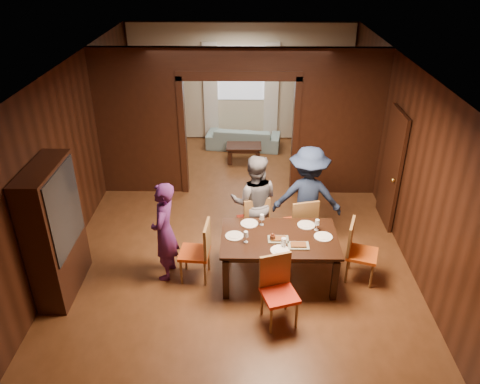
{
  "coord_description": "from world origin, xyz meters",
  "views": [
    {
      "loc": [
        0.15,
        -6.93,
        4.62
      ],
      "look_at": [
        0.05,
        -0.4,
        1.05
      ],
      "focal_mm": 35.0,
      "sensor_mm": 36.0,
      "label": 1
    }
  ],
  "objects_px": {
    "coffee_table": "(244,153)",
    "chair_far_r": "(300,222)",
    "hutch": "(55,231)",
    "sofa": "(243,138)",
    "dining_table": "(279,258)",
    "chair_near": "(280,293)",
    "person_navy": "(307,197)",
    "person_purple": "(164,232)",
    "chair_right": "(362,252)",
    "chair_far_l": "(253,219)",
    "chair_left": "(194,251)",
    "person_grey": "(254,202)"
  },
  "relations": [
    {
      "from": "coffee_table",
      "to": "chair_far_r",
      "type": "relative_size",
      "value": 0.82
    },
    {
      "from": "hutch",
      "to": "coffee_table",
      "type": "bearing_deg",
      "value": 60.0
    },
    {
      "from": "sofa",
      "to": "dining_table",
      "type": "bearing_deg",
      "value": 103.68
    },
    {
      "from": "chair_near",
      "to": "person_navy",
      "type": "bearing_deg",
      "value": 55.86
    },
    {
      "from": "person_purple",
      "to": "hutch",
      "type": "height_order",
      "value": "hutch"
    },
    {
      "from": "chair_right",
      "to": "chair_far_l",
      "type": "distance_m",
      "value": 1.86
    },
    {
      "from": "coffee_table",
      "to": "chair_far_l",
      "type": "xyz_separation_m",
      "value": [
        0.18,
        -3.35,
        0.28
      ]
    },
    {
      "from": "person_purple",
      "to": "chair_far_l",
      "type": "relative_size",
      "value": 1.63
    },
    {
      "from": "chair_left",
      "to": "chair_right",
      "type": "relative_size",
      "value": 1.0
    },
    {
      "from": "person_navy",
      "to": "chair_far_l",
      "type": "distance_m",
      "value": 0.97
    },
    {
      "from": "sofa",
      "to": "chair_far_r",
      "type": "xyz_separation_m",
      "value": [
        0.97,
        -4.24,
        0.22
      ]
    },
    {
      "from": "dining_table",
      "to": "chair_far_l",
      "type": "relative_size",
      "value": 1.76
    },
    {
      "from": "dining_table",
      "to": "sofa",
      "type": "bearing_deg",
      "value": 96.41
    },
    {
      "from": "chair_far_r",
      "to": "chair_left",
      "type": "bearing_deg",
      "value": 12.78
    },
    {
      "from": "person_purple",
      "to": "chair_far_l",
      "type": "height_order",
      "value": "person_purple"
    },
    {
      "from": "chair_left",
      "to": "hutch",
      "type": "height_order",
      "value": "hutch"
    },
    {
      "from": "chair_left",
      "to": "chair_far_l",
      "type": "distance_m",
      "value": 1.27
    },
    {
      "from": "chair_right",
      "to": "person_purple",
      "type": "bearing_deg",
      "value": 107.22
    },
    {
      "from": "chair_left",
      "to": "chair_far_r",
      "type": "bearing_deg",
      "value": 120.9
    },
    {
      "from": "chair_left",
      "to": "chair_near",
      "type": "xyz_separation_m",
      "value": [
        1.22,
        -0.92,
        0.0
      ]
    },
    {
      "from": "person_navy",
      "to": "dining_table",
      "type": "relative_size",
      "value": 1.03
    },
    {
      "from": "chair_far_l",
      "to": "chair_near",
      "type": "xyz_separation_m",
      "value": [
        0.34,
        -1.83,
        0.0
      ]
    },
    {
      "from": "chair_near",
      "to": "dining_table",
      "type": "bearing_deg",
      "value": 69.51
    },
    {
      "from": "person_purple",
      "to": "chair_far_l",
      "type": "xyz_separation_m",
      "value": [
        1.32,
        0.85,
        -0.3
      ]
    },
    {
      "from": "chair_right",
      "to": "chair_far_r",
      "type": "height_order",
      "value": "same"
    },
    {
      "from": "person_purple",
      "to": "dining_table",
      "type": "bearing_deg",
      "value": 93.23
    },
    {
      "from": "sofa",
      "to": "chair_far_l",
      "type": "distance_m",
      "value": 4.17
    },
    {
      "from": "person_purple",
      "to": "dining_table",
      "type": "xyz_separation_m",
      "value": [
        1.7,
        -0.07,
        -0.41
      ]
    },
    {
      "from": "dining_table",
      "to": "chair_near",
      "type": "distance_m",
      "value": 0.92
    },
    {
      "from": "chair_far_l",
      "to": "chair_right",
      "type": "bearing_deg",
      "value": 133.35
    },
    {
      "from": "dining_table",
      "to": "chair_near",
      "type": "bearing_deg",
      "value": -92.54
    },
    {
      "from": "coffee_table",
      "to": "chair_near",
      "type": "height_order",
      "value": "chair_near"
    },
    {
      "from": "chair_far_l",
      "to": "hutch",
      "type": "relative_size",
      "value": 0.48
    },
    {
      "from": "person_purple",
      "to": "coffee_table",
      "type": "relative_size",
      "value": 1.97
    },
    {
      "from": "chair_far_r",
      "to": "hutch",
      "type": "xyz_separation_m",
      "value": [
        -3.57,
        -1.11,
        0.52
      ]
    },
    {
      "from": "chair_near",
      "to": "hutch",
      "type": "xyz_separation_m",
      "value": [
        -3.13,
        0.64,
        0.52
      ]
    },
    {
      "from": "coffee_table",
      "to": "chair_left",
      "type": "distance_m",
      "value": 4.33
    },
    {
      "from": "dining_table",
      "to": "person_navy",
      "type": "bearing_deg",
      "value": 62.71
    },
    {
      "from": "chair_left",
      "to": "chair_far_r",
      "type": "xyz_separation_m",
      "value": [
        1.67,
        0.84,
        0.0
      ]
    },
    {
      "from": "person_grey",
      "to": "sofa",
      "type": "bearing_deg",
      "value": -84.47
    },
    {
      "from": "person_navy",
      "to": "coffee_table",
      "type": "bearing_deg",
      "value": -67.01
    },
    {
      "from": "chair_left",
      "to": "hutch",
      "type": "relative_size",
      "value": 0.48
    },
    {
      "from": "person_grey",
      "to": "dining_table",
      "type": "bearing_deg",
      "value": 114.0
    },
    {
      "from": "chair_left",
      "to": "chair_far_l",
      "type": "height_order",
      "value": "same"
    },
    {
      "from": "dining_table",
      "to": "coffee_table",
      "type": "height_order",
      "value": "dining_table"
    },
    {
      "from": "chair_right",
      "to": "chair_near",
      "type": "distance_m",
      "value": 1.59
    },
    {
      "from": "dining_table",
      "to": "chair_right",
      "type": "bearing_deg",
      "value": 0.97
    },
    {
      "from": "chair_far_l",
      "to": "sofa",
      "type": "bearing_deg",
      "value": -105.01
    },
    {
      "from": "dining_table",
      "to": "chair_left",
      "type": "xyz_separation_m",
      "value": [
        -1.26,
        0.01,
        0.1
      ]
    },
    {
      "from": "chair_right",
      "to": "sofa",
      "type": "bearing_deg",
      "value": 37.98
    }
  ]
}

